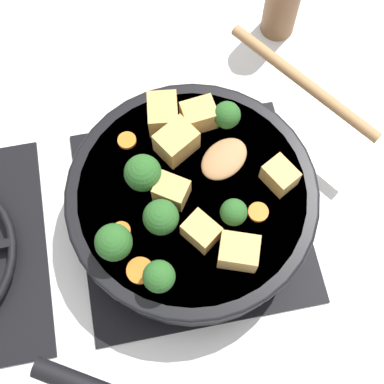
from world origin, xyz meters
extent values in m
plane|color=silver|center=(0.00, 0.00, 0.00)|extent=(2.40, 2.40, 0.00)
cube|color=black|center=(0.00, 0.00, 0.00)|extent=(0.31, 0.31, 0.01)
torus|color=black|center=(0.00, 0.00, 0.02)|extent=(0.24, 0.24, 0.01)
cube|color=black|center=(0.00, 0.00, 0.02)|extent=(0.01, 0.23, 0.01)
cube|color=black|center=(0.00, 0.00, 0.02)|extent=(0.23, 0.01, 0.01)
cylinder|color=black|center=(0.00, 0.00, 0.06)|extent=(0.31, 0.31, 0.06)
cylinder|color=brown|center=(0.00, 0.00, 0.06)|extent=(0.29, 0.29, 0.05)
torus|color=black|center=(0.00, 0.00, 0.08)|extent=(0.32, 0.32, 0.01)
ellipsoid|color=#A87A4C|center=(0.03, -0.05, 0.09)|extent=(0.08, 0.08, 0.01)
cylinder|color=#A87A4C|center=(0.13, -0.18, 0.10)|extent=(0.21, 0.16, 0.02)
cube|color=tan|center=(0.06, 0.01, 0.11)|extent=(0.06, 0.06, 0.04)
cube|color=tan|center=(0.11, 0.02, 0.11)|extent=(0.05, 0.04, 0.04)
cube|color=tan|center=(-0.01, -0.11, 0.10)|extent=(0.05, 0.05, 0.03)
cube|color=tan|center=(0.00, 0.03, 0.10)|extent=(0.05, 0.05, 0.03)
cube|color=tan|center=(0.10, -0.03, 0.11)|extent=(0.04, 0.05, 0.03)
cube|color=tan|center=(-0.09, -0.04, 0.11)|extent=(0.05, 0.06, 0.04)
cube|color=tan|center=(-0.06, 0.00, 0.10)|extent=(0.05, 0.05, 0.03)
cylinder|color=#709956|center=(0.09, -0.06, 0.09)|extent=(0.01, 0.01, 0.01)
sphere|color=#285B23|center=(0.09, -0.06, 0.11)|extent=(0.04, 0.04, 0.04)
cylinder|color=#709956|center=(-0.04, -0.04, 0.09)|extent=(0.01, 0.01, 0.01)
sphere|color=#285B23|center=(-0.04, -0.04, 0.11)|extent=(0.03, 0.03, 0.03)
cylinder|color=#709956|center=(0.02, 0.06, 0.09)|extent=(0.01, 0.01, 0.01)
sphere|color=#285B23|center=(0.02, 0.06, 0.12)|extent=(0.05, 0.05, 0.05)
cylinder|color=#709956|center=(-0.06, 0.10, 0.09)|extent=(0.01, 0.01, 0.01)
sphere|color=#285B23|center=(-0.06, 0.10, 0.12)|extent=(0.04, 0.04, 0.04)
cylinder|color=#709956|center=(-0.10, 0.06, 0.09)|extent=(0.01, 0.01, 0.01)
sphere|color=#285B23|center=(-0.10, 0.06, 0.11)|extent=(0.04, 0.04, 0.04)
cylinder|color=#709956|center=(-0.04, 0.04, 0.09)|extent=(0.01, 0.01, 0.01)
sphere|color=#285B23|center=(-0.04, 0.04, 0.12)|extent=(0.04, 0.04, 0.04)
cylinder|color=orange|center=(-0.09, 0.08, 0.09)|extent=(0.03, 0.03, 0.01)
cylinder|color=orange|center=(0.09, 0.07, 0.09)|extent=(0.02, 0.02, 0.01)
cylinder|color=orange|center=(-0.04, -0.07, 0.09)|extent=(0.03, 0.03, 0.01)
cylinder|color=orange|center=(-0.03, 0.09, 0.09)|extent=(0.02, 0.02, 0.01)
camera|label=1|loc=(-0.24, 0.05, 0.71)|focal=50.00mm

